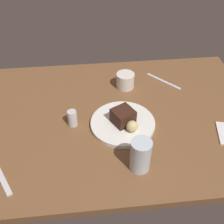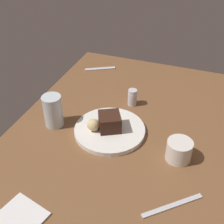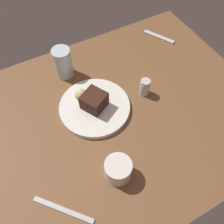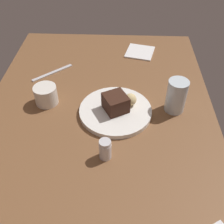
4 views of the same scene
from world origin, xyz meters
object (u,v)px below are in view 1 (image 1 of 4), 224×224
(bread_roll, at_px, (132,126))
(water_glass, at_px, (140,155))
(chocolate_cake_slice, at_px, (123,116))
(salt_shaker, at_px, (72,118))
(dessert_plate, at_px, (122,123))
(coffee_cup, at_px, (125,81))
(butter_knife, at_px, (163,81))
(dessert_spoon, at_px, (2,179))

(bread_roll, height_order, water_glass, water_glass)
(chocolate_cake_slice, relative_size, salt_shaker, 1.12)
(dessert_plate, distance_m, coffee_cup, 0.26)
(salt_shaker, bearing_deg, coffee_cup, -136.45)
(dessert_plate, distance_m, chocolate_cake_slice, 0.04)
(chocolate_cake_slice, bearing_deg, bread_roll, 119.62)
(chocolate_cake_slice, height_order, water_glass, water_glass)
(dessert_plate, bearing_deg, salt_shaker, -7.01)
(water_glass, bearing_deg, butter_knife, -113.11)
(bread_roll, distance_m, salt_shaker, 0.24)
(bread_roll, relative_size, butter_knife, 0.24)
(dessert_spoon, distance_m, butter_knife, 0.83)
(dessert_spoon, bearing_deg, bread_roll, 80.31)
(dessert_plate, height_order, chocolate_cake_slice, chocolate_cake_slice)
(water_glass, relative_size, coffee_cup, 1.48)
(chocolate_cake_slice, bearing_deg, dessert_spoon, 26.44)
(salt_shaker, xyz_separation_m, dessert_spoon, (0.24, 0.24, -0.03))
(water_glass, distance_m, dessert_spoon, 0.47)
(butter_knife, bearing_deg, chocolate_cake_slice, -82.32)
(dessert_plate, distance_m, salt_shaker, 0.20)
(bread_roll, bearing_deg, dessert_plate, -60.37)
(bread_roll, xyz_separation_m, water_glass, (-0.00, 0.16, 0.02))
(chocolate_cake_slice, height_order, bread_roll, chocolate_cake_slice)
(bread_roll, bearing_deg, dessert_spoon, 19.44)
(coffee_cup, relative_size, butter_knife, 0.44)
(salt_shaker, bearing_deg, dessert_plate, 172.99)
(water_glass, bearing_deg, bread_roll, -89.75)
(bread_roll, distance_m, coffee_cup, 0.31)
(water_glass, relative_size, dessert_spoon, 0.83)
(dessert_plate, height_order, bread_roll, bread_roll)
(butter_knife, bearing_deg, water_glass, -64.67)
(bread_roll, relative_size, coffee_cup, 0.54)
(salt_shaker, relative_size, water_glass, 0.56)
(bread_roll, xyz_separation_m, coffee_cup, (-0.02, -0.31, -0.00))
(bread_roll, relative_size, water_glass, 0.36)
(dessert_plate, height_order, coffee_cup, coffee_cup)
(bread_roll, bearing_deg, butter_knife, -122.46)
(salt_shaker, distance_m, butter_knife, 0.51)
(water_glass, relative_size, butter_knife, 0.65)
(dessert_plate, relative_size, bread_roll, 5.78)
(water_glass, bearing_deg, salt_shaker, -46.04)
(dessert_spoon, bearing_deg, butter_knife, 97.12)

